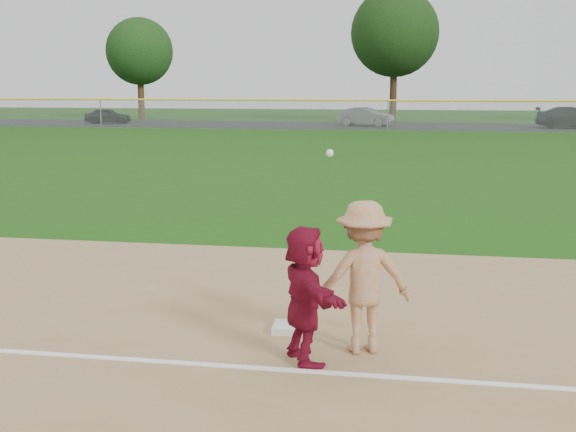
% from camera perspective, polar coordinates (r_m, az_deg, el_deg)
% --- Properties ---
extents(ground, '(160.00, 160.00, 0.00)m').
position_cam_1_polar(ground, '(8.82, -1.68, -10.09)').
color(ground, '#1A490E').
rests_on(ground, ground).
extents(foul_line, '(60.00, 0.10, 0.01)m').
position_cam_1_polar(foul_line, '(8.09, -2.83, -11.88)').
color(foul_line, white).
rests_on(foul_line, infield_dirt).
extents(parking_asphalt, '(120.00, 10.00, 0.01)m').
position_cam_1_polar(parking_asphalt, '(54.21, 8.08, 7.06)').
color(parking_asphalt, black).
rests_on(parking_asphalt, ground).
extents(first_base, '(0.42, 0.42, 0.09)m').
position_cam_1_polar(first_base, '(9.19, 0.10, -8.81)').
color(first_base, silver).
rests_on(first_base, infield_dirt).
extents(base_runner, '(1.08, 1.49, 1.56)m').
position_cam_1_polar(base_runner, '(8.02, 1.35, -6.20)').
color(base_runner, maroon).
rests_on(base_runner, infield_dirt).
extents(car_left, '(3.68, 1.86, 1.20)m').
position_cam_1_polar(car_left, '(58.61, -14.03, 7.70)').
color(car_left, black).
rests_on(car_left, parking_asphalt).
extents(car_mid, '(4.38, 2.40, 1.37)m').
position_cam_1_polar(car_mid, '(53.74, 6.15, 7.81)').
color(car_mid, '#5A5C62').
rests_on(car_mid, parking_asphalt).
extents(car_right, '(5.43, 2.89, 1.50)m').
position_cam_1_polar(car_right, '(54.30, 21.65, 7.24)').
color(car_right, black).
rests_on(car_right, parking_asphalt).
extents(first_base_play, '(1.30, 1.00, 2.34)m').
position_cam_1_polar(first_base_play, '(8.34, 5.98, -4.82)').
color(first_base_play, '#9D9C9F').
rests_on(first_base_play, infield_dirt).
extents(outfield_fence, '(110.00, 0.12, 110.00)m').
position_cam_1_polar(outfield_fence, '(48.14, 7.91, 8.99)').
color(outfield_fence, '#999EA0').
rests_on(outfield_fence, ground).
extents(tree_1, '(5.80, 5.80, 8.75)m').
position_cam_1_polar(tree_1, '(65.57, -11.66, 12.61)').
color(tree_1, '#3A2615').
rests_on(tree_1, ground).
extents(tree_2, '(7.00, 7.00, 10.58)m').
position_cam_1_polar(tree_2, '(59.75, 8.43, 14.13)').
color(tree_2, '#312112').
rests_on(tree_2, ground).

